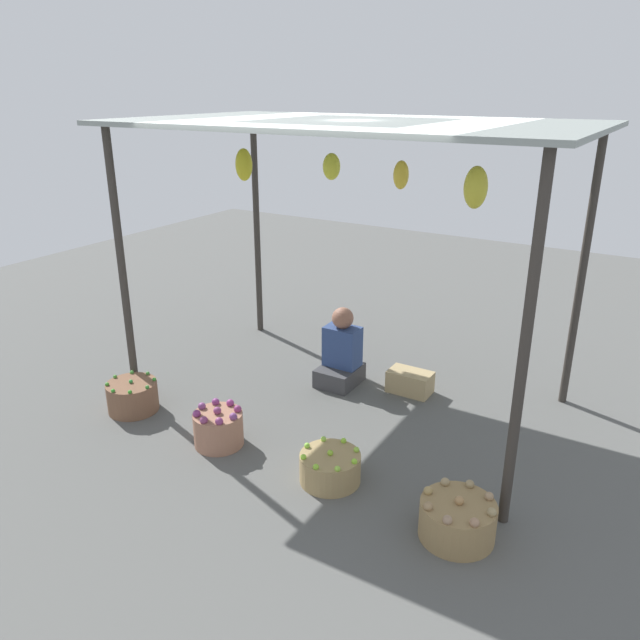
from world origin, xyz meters
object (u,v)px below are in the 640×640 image
Objects in this scene: basket_purple_onions at (218,428)px; wooden_crate_near_vendor at (410,382)px; basket_green_chilies at (133,396)px; basket_potatoes at (457,519)px; vendor_person at (341,355)px; basket_limes at (330,467)px.

wooden_crate_near_vendor is (0.97, 1.66, -0.04)m from basket_purple_onions.
wooden_crate_near_vendor is at bearing 38.98° from basket_green_chilies.
basket_purple_onions is 0.82× the size of basket_potatoes.
vendor_person is 1.54m from basket_purple_onions.
basket_green_chilies is (-1.34, -1.46, -0.16)m from vendor_person.
basket_purple_onions is 1.03m from basket_limes.
basket_green_chilies reaches higher than wooden_crate_near_vendor.
basket_purple_onions reaches higher than basket_green_chilies.
vendor_person reaches higher than basket_purple_onions.
vendor_person is 1.99m from basket_green_chilies.
basket_limes is 1.63m from wooden_crate_near_vendor.
basket_limes is at bearing -63.42° from vendor_person.
basket_limes is at bearing -0.09° from basket_green_chilies.
basket_purple_onions is 0.89× the size of basket_limes.
basket_purple_onions reaches higher than wooden_crate_near_vendor.
basket_limes is 1.11× the size of wooden_crate_near_vendor.
basket_green_chilies is at bearing -132.46° from vendor_person.
basket_potatoes is (2.05, -0.06, -0.02)m from basket_purple_onions.
vendor_person is at bearing 116.58° from basket_limes.
vendor_person is 1.73× the size of basket_green_chilies.
wooden_crate_near_vendor is (2.00, 1.62, -0.03)m from basket_green_chilies.
basket_potatoes is at bearing -1.90° from basket_green_chilies.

